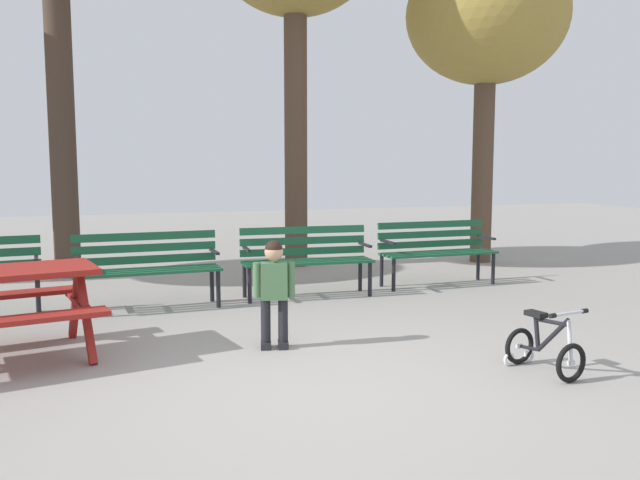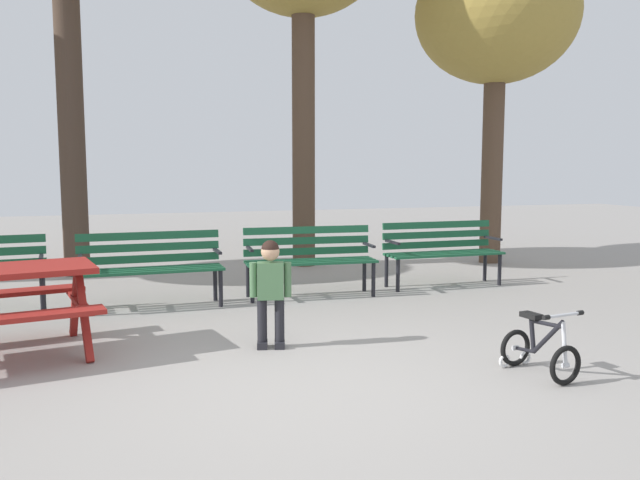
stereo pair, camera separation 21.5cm
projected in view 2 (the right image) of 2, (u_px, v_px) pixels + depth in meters
name	position (u px, v px, depth m)	size (l,w,h in m)	color
ground	(305.00, 389.00, 4.75)	(36.00, 36.00, 0.00)	gray
park_bench_left	(151.00, 263.00, 7.45)	(1.61, 0.50, 0.85)	#195133
park_bench_right	(309.00, 255.00, 8.09)	(1.62, 0.55, 0.85)	#195133
park_bench_far_right	(441.00, 248.00, 8.80)	(1.60, 0.47, 0.85)	#195133
child_standing	(271.00, 286.00, 5.77)	(0.36, 0.21, 0.96)	black
kids_bicycle	(539.00, 350.00, 5.06)	(0.43, 0.60, 0.54)	black
tree_right	(497.00, 18.00, 10.48)	(2.60, 2.60, 5.11)	brown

